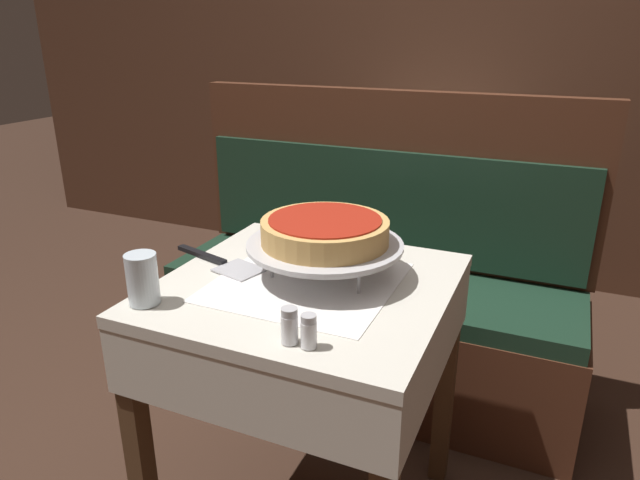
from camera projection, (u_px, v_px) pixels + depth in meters
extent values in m
cube|color=beige|center=(306.00, 288.00, 1.40)|extent=(0.68, 0.68, 0.03)
cube|color=white|center=(306.00, 282.00, 1.39)|extent=(0.42, 0.42, 0.00)
cube|color=beige|center=(307.00, 323.00, 1.43)|extent=(0.68, 0.68, 0.16)
cube|color=#4C331E|center=(140.00, 454.00, 1.38)|extent=(0.05, 0.05, 0.71)
cube|color=#4C331E|center=(263.00, 336.00, 1.91)|extent=(0.05, 0.05, 0.71)
cube|color=#4C331E|center=(446.00, 379.00, 1.68)|extent=(0.05, 0.05, 0.71)
cube|color=beige|center=(418.00, 161.00, 2.74)|extent=(0.71, 0.71, 0.03)
cube|color=white|center=(418.00, 158.00, 2.73)|extent=(0.44, 0.44, 0.00)
cube|color=beige|center=(417.00, 180.00, 2.77)|extent=(0.71, 0.71, 0.15)
cube|color=#4C331E|center=(330.00, 245.00, 2.71)|extent=(0.05, 0.05, 0.70)
cube|color=#4C331E|center=(467.00, 266.00, 2.47)|extent=(0.05, 0.05, 0.70)
cube|color=#4C331E|center=(373.00, 208.00, 3.27)|extent=(0.05, 0.05, 0.70)
cube|color=#4C331E|center=(489.00, 223.00, 3.02)|extent=(0.05, 0.05, 0.70)
cube|color=#4C2819|center=(366.00, 339.00, 2.18)|extent=(1.52, 0.47, 0.41)
cube|color=#193323|center=(368.00, 283.00, 2.10)|extent=(1.49, 0.46, 0.06)
cube|color=#4C2819|center=(389.00, 177.00, 2.15)|extent=(1.52, 0.06, 0.65)
cube|color=#193323|center=(384.00, 205.00, 2.15)|extent=(1.46, 0.02, 0.41)
cube|color=#4C2D1E|center=(468.00, 53.00, 2.94)|extent=(6.00, 0.04, 2.40)
cylinder|color=#ADADB2|center=(344.00, 244.00, 1.53)|extent=(0.01, 0.01, 0.07)
cylinder|color=#ADADB2|center=(272.00, 264.00, 1.40)|extent=(0.01, 0.01, 0.07)
cylinder|color=#ADADB2|center=(359.00, 279.00, 1.32)|extent=(0.01, 0.01, 0.07)
cylinder|color=#ADADB2|center=(325.00, 250.00, 1.41)|extent=(0.26, 0.26, 0.01)
cylinder|color=silver|center=(325.00, 247.00, 1.40)|extent=(0.38, 0.38, 0.01)
cylinder|color=silver|center=(325.00, 244.00, 1.40)|extent=(0.39, 0.39, 0.01)
cylinder|color=tan|center=(325.00, 231.00, 1.39)|extent=(0.31, 0.31, 0.06)
cylinder|color=#A82314|center=(325.00, 220.00, 1.38)|extent=(0.28, 0.28, 0.01)
cube|color=#BCBCC1|center=(240.00, 270.00, 1.45)|extent=(0.14, 0.12, 0.00)
cube|color=black|center=(202.00, 255.00, 1.54)|extent=(0.18, 0.07, 0.01)
cylinder|color=silver|center=(142.00, 279.00, 1.27)|extent=(0.07, 0.07, 0.12)
cylinder|color=silver|center=(290.00, 329.00, 1.11)|extent=(0.03, 0.03, 0.06)
cylinder|color=#B7B7BC|center=(289.00, 312.00, 1.10)|extent=(0.03, 0.03, 0.02)
cylinder|color=silver|center=(309.00, 334.00, 1.10)|extent=(0.03, 0.03, 0.05)
cylinder|color=#B7B7BC|center=(309.00, 319.00, 1.09)|extent=(0.03, 0.03, 0.02)
cube|color=black|center=(405.00, 155.00, 2.73)|extent=(0.13, 0.13, 0.03)
cylinder|color=black|center=(406.00, 136.00, 2.70)|extent=(0.01, 0.01, 0.15)
cylinder|color=#99194C|center=(408.00, 138.00, 2.74)|extent=(0.04, 0.04, 0.12)
cylinder|color=white|center=(403.00, 141.00, 2.67)|extent=(0.04, 0.04, 0.12)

